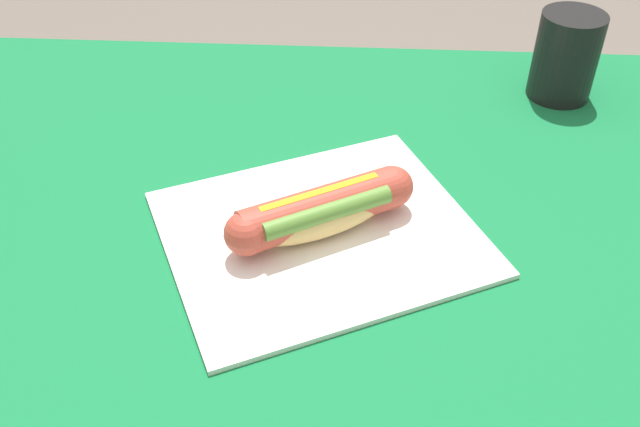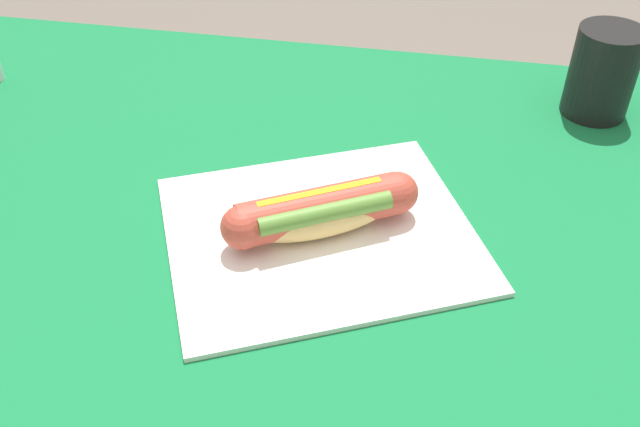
{
  "view_description": "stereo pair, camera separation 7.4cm",
  "coord_description": "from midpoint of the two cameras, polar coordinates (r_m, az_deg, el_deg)",
  "views": [
    {
      "loc": [
        -0.1,
        0.54,
        1.27
      ],
      "look_at": [
        -0.07,
        -0.03,
        0.8
      ],
      "focal_mm": 40.09,
      "sensor_mm": 36.0,
      "label": 1
    },
    {
      "loc": [
        -0.18,
        0.53,
        1.27
      ],
      "look_at": [
        -0.07,
        -0.03,
        0.8
      ],
      "focal_mm": 40.09,
      "sensor_mm": 36.0,
      "label": 2
    }
  ],
  "objects": [
    {
      "name": "dining_table",
      "position": [
        0.84,
        -2.64,
        -9.19
      ],
      "size": [
        1.25,
        0.94,
        0.77
      ],
      "color": "brown",
      "rests_on": "ground"
    },
    {
      "name": "paper_wrapper",
      "position": [
        0.75,
        2.79,
        -1.7
      ],
      "size": [
        0.4,
        0.38,
        0.01
      ],
      "primitive_type": "cube",
      "rotation": [
        0.0,
        0.0,
        0.45
      ],
      "color": "white",
      "rests_on": "dining_table"
    },
    {
      "name": "hot_dog",
      "position": [
        0.73,
        2.89,
        0.08
      ],
      "size": [
        0.2,
        0.13,
        0.05
      ],
      "color": "#DBB26B",
      "rests_on": "paper_wrapper"
    },
    {
      "name": "drinking_cup",
      "position": [
        1.01,
        23.64,
        10.21
      ],
      "size": [
        0.08,
        0.08,
        0.12
      ],
      "primitive_type": "cylinder",
      "color": "black",
      "rests_on": "dining_table"
    }
  ]
}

